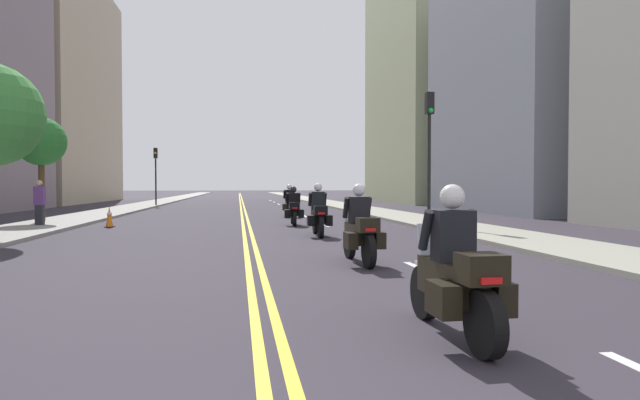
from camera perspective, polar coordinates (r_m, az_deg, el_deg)
The scene contains 20 objects.
ground_plane at distance 49.33m, azimuth -8.45°, elevation -0.31°, with size 264.00×264.00×0.00m, color #2F2A33.
sidewalk_left at distance 49.87m, azimuth -17.31°, elevation -0.28°, with size 2.84×144.00×0.12m, color gray.
sidewalk_right at distance 49.97m, azimuth 0.39°, elevation -0.20°, with size 2.84×144.00×0.12m, color gray.
centreline_yellow_inner at distance 49.33m, azimuth -8.59°, elevation -0.31°, with size 0.12×132.00×0.01m, color yellow.
centreline_yellow_outer at distance 49.33m, azimuth -8.31°, elevation -0.31°, with size 0.12×132.00×0.01m, color yellow.
lane_dashes_white at distance 30.54m, azimuth -2.33°, elevation -1.42°, with size 0.14×56.40×0.01m.
building_right_1 at distance 35.32m, azimuth 20.47°, elevation 11.47°, with size 6.18×14.24×15.46m.
building_left_2 at distance 57.15m, azimuth -27.09°, elevation 10.67°, with size 8.64×21.59×21.63m.
building_right_2 at distance 52.91m, azimuth 12.01°, elevation 11.90°, with size 9.15×16.83×22.25m.
motorcycle_0 at distance 5.67m, azimuth 14.42°, elevation -8.07°, with size 0.77×2.12×1.60m.
motorcycle_1 at distance 10.74m, azimuth 4.34°, elevation -3.39°, with size 0.78×2.17×1.63m.
motorcycle_2 at distance 16.62m, azimuth -0.18°, elevation -1.60°, with size 0.77×2.16×1.67m.
motorcycle_3 at distance 21.23m, azimuth -2.86°, elevation -1.01°, with size 0.78×2.07×1.56m.
motorcycle_4 at distance 26.81m, azimuth -3.31°, elevation -0.40°, with size 0.76×2.21×1.66m.
traffic_cone_0 at distance 21.80m, azimuth -21.75°, elevation -1.82°, with size 0.34×0.34×0.70m.
traffic_cone_1 at distance 21.70m, azimuth -21.76°, elevation -1.67°, with size 0.31×0.31×0.83m.
traffic_light_near at distance 20.00m, azimuth 11.71°, elevation 6.81°, with size 0.28×0.38×5.02m.
traffic_light_far at distance 43.20m, azimuth -17.30°, elevation 3.54°, with size 0.28×0.38×4.53m.
pedestrian_0 at distance 22.37m, azimuth -27.99°, elevation -0.32°, with size 0.38×0.25×1.79m.
street_tree_1 at distance 24.61m, azimuth -27.86°, elevation 5.51°, with size 1.98×1.98×4.40m.
Camera 1 is at (-0.31, -1.30, 1.58)m, focal length 29.68 mm.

